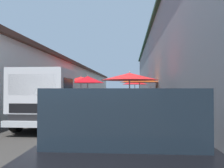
{
  "coord_description": "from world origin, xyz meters",
  "views": [
    {
      "loc": [
        -1.58,
        -1.49,
        1.45
      ],
      "look_at": [
        8.82,
        -0.58,
        1.66
      ],
      "focal_mm": 33.78,
      "sensor_mm": 36.0,
      "label": 1
    }
  ],
  "objects_px": {
    "fruit_stall_far_left": "(88,83)",
    "delivery_truck": "(50,100)",
    "fruit_stall_near_right": "(139,83)",
    "vendor_by_crates": "(65,97)",
    "fruit_stall_far_right": "(129,83)",
    "hatchback_car": "(124,137)",
    "fruit_stall_near_left": "(82,83)",
    "fruit_stall_mid_lane": "(135,84)"
  },
  "relations": [
    {
      "from": "fruit_stall_far_left",
      "to": "delivery_truck",
      "type": "relative_size",
      "value": 0.48
    },
    {
      "from": "fruit_stall_near_right",
      "to": "fruit_stall_far_left",
      "type": "height_order",
      "value": "fruit_stall_far_left"
    },
    {
      "from": "vendor_by_crates",
      "to": "delivery_truck",
      "type": "bearing_deg",
      "value": -169.49
    },
    {
      "from": "fruit_stall_far_right",
      "to": "vendor_by_crates",
      "type": "height_order",
      "value": "fruit_stall_far_right"
    },
    {
      "from": "fruit_stall_far_left",
      "to": "vendor_by_crates",
      "type": "xyz_separation_m",
      "value": [
        -2.93,
        0.72,
        -0.8
      ]
    },
    {
      "from": "fruit_stall_far_right",
      "to": "vendor_by_crates",
      "type": "distance_m",
      "value": 4.22
    },
    {
      "from": "fruit_stall_near_right",
      "to": "vendor_by_crates",
      "type": "height_order",
      "value": "fruit_stall_near_right"
    },
    {
      "from": "fruit_stall_near_right",
      "to": "fruit_stall_far_left",
      "type": "bearing_deg",
      "value": 98.9
    },
    {
      "from": "fruit_stall_far_left",
      "to": "hatchback_car",
      "type": "bearing_deg",
      "value": -165.88
    },
    {
      "from": "fruit_stall_far_right",
      "to": "delivery_truck",
      "type": "distance_m",
      "value": 3.54
    },
    {
      "from": "fruit_stall_far_right",
      "to": "vendor_by_crates",
      "type": "relative_size",
      "value": 1.52
    },
    {
      "from": "fruit_stall_near_left",
      "to": "hatchback_car",
      "type": "xyz_separation_m",
      "value": [
        -13.36,
        -3.77,
        -1.1
      ]
    },
    {
      "from": "fruit_stall_near_left",
      "to": "vendor_by_crates",
      "type": "relative_size",
      "value": 1.45
    },
    {
      "from": "fruit_stall_mid_lane",
      "to": "delivery_truck",
      "type": "xyz_separation_m",
      "value": [
        -12.48,
        3.32,
        -0.77
      ]
    },
    {
      "from": "fruit_stall_near_right",
      "to": "vendor_by_crates",
      "type": "xyz_separation_m",
      "value": [
        -3.49,
        4.29,
        -0.81
      ]
    },
    {
      "from": "fruit_stall_near_right",
      "to": "delivery_truck",
      "type": "bearing_deg",
      "value": 154.81
    },
    {
      "from": "fruit_stall_near_right",
      "to": "fruit_stall_near_left",
      "type": "xyz_separation_m",
      "value": [
        1.5,
        4.5,
        0.05
      ]
    },
    {
      "from": "hatchback_car",
      "to": "vendor_by_crates",
      "type": "height_order",
      "value": "vendor_by_crates"
    },
    {
      "from": "fruit_stall_far_right",
      "to": "fruit_stall_mid_lane",
      "type": "bearing_deg",
      "value": -2.48
    },
    {
      "from": "delivery_truck",
      "to": "fruit_stall_near_left",
      "type": "bearing_deg",
      "value": 6.07
    },
    {
      "from": "vendor_by_crates",
      "to": "fruit_stall_near_right",
      "type": "bearing_deg",
      "value": -50.85
    },
    {
      "from": "fruit_stall_far_right",
      "to": "fruit_stall_near_right",
      "type": "bearing_deg",
      "value": -6.97
    },
    {
      "from": "fruit_stall_mid_lane",
      "to": "vendor_by_crates",
      "type": "bearing_deg",
      "value": 154.29
    },
    {
      "from": "fruit_stall_near_right",
      "to": "delivery_truck",
      "type": "distance_m",
      "value": 8.36
    },
    {
      "from": "delivery_truck",
      "to": "fruit_stall_far_right",
      "type": "bearing_deg",
      "value": -55.4
    },
    {
      "from": "fruit_stall_far_right",
      "to": "hatchback_car",
      "type": "bearing_deg",
      "value": 179.52
    },
    {
      "from": "fruit_stall_mid_lane",
      "to": "fruit_stall_far_right",
      "type": "relative_size",
      "value": 0.93
    },
    {
      "from": "fruit_stall_near_right",
      "to": "fruit_stall_far_right",
      "type": "distance_m",
      "value": 5.6
    },
    {
      "from": "vendor_by_crates",
      "to": "fruit_stall_far_right",
      "type": "bearing_deg",
      "value": -119.71
    },
    {
      "from": "fruit_stall_mid_lane",
      "to": "fruit_stall_near_right",
      "type": "distance_m",
      "value": 4.96
    },
    {
      "from": "fruit_stall_near_right",
      "to": "fruit_stall_near_left",
      "type": "height_order",
      "value": "fruit_stall_near_left"
    },
    {
      "from": "fruit_stall_mid_lane",
      "to": "hatchback_car",
      "type": "distance_m",
      "value": 16.85
    },
    {
      "from": "fruit_stall_far_right",
      "to": "delivery_truck",
      "type": "bearing_deg",
      "value": 124.6
    },
    {
      "from": "fruit_stall_near_left",
      "to": "hatchback_car",
      "type": "relative_size",
      "value": 0.62
    },
    {
      "from": "fruit_stall_near_right",
      "to": "fruit_stall_far_right",
      "type": "bearing_deg",
      "value": 173.03
    },
    {
      "from": "fruit_stall_far_right",
      "to": "delivery_truck",
      "type": "height_order",
      "value": "fruit_stall_far_right"
    },
    {
      "from": "fruit_stall_far_left",
      "to": "fruit_stall_near_left",
      "type": "bearing_deg",
      "value": 24.27
    },
    {
      "from": "fruit_stall_mid_lane",
      "to": "fruit_stall_far_left",
      "type": "bearing_deg",
      "value": 148.71
    },
    {
      "from": "fruit_stall_mid_lane",
      "to": "vendor_by_crates",
      "type": "xyz_separation_m",
      "value": [
        -8.44,
        4.07,
        -0.82
      ]
    },
    {
      "from": "fruit_stall_far_left",
      "to": "fruit_stall_near_left",
      "type": "height_order",
      "value": "fruit_stall_near_left"
    },
    {
      "from": "vendor_by_crates",
      "to": "fruit_stall_mid_lane",
      "type": "bearing_deg",
      "value": -25.71
    },
    {
      "from": "fruit_stall_far_left",
      "to": "fruit_stall_near_left",
      "type": "xyz_separation_m",
      "value": [
        2.06,
        0.93,
        0.06
      ]
    }
  ]
}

